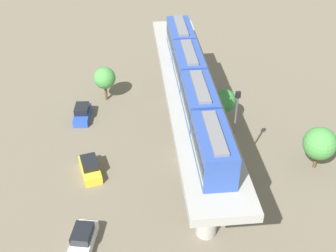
% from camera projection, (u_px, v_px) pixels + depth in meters
% --- Properties ---
extents(ground_plane, '(120.00, 120.00, 0.00)m').
position_uv_depth(ground_plane, '(188.00, 153.00, 49.63)').
color(ground_plane, '#706654').
extents(viaduct, '(5.20, 35.80, 8.62)m').
position_uv_depth(viaduct, '(190.00, 104.00, 45.80)').
color(viaduct, '#A8A59E').
rests_on(viaduct, ground).
extents(train, '(2.64, 27.45, 3.24)m').
position_uv_depth(train, '(194.00, 83.00, 42.36)').
color(train, '#2D4CA5').
rests_on(train, viaduct).
extents(parked_car_yellow, '(2.72, 4.50, 1.76)m').
position_uv_depth(parked_car_yellow, '(90.00, 168.00, 46.40)').
color(parked_car_yellow, yellow).
rests_on(parked_car_yellow, ground).
extents(parked_car_blue, '(2.11, 4.32, 1.76)m').
position_uv_depth(parked_car_blue, '(82.00, 113.00, 54.95)').
color(parked_car_blue, '#284CB7').
rests_on(parked_car_blue, ground).
extents(parked_car_white, '(2.62, 4.48, 1.76)m').
position_uv_depth(parked_car_white, '(83.00, 239.00, 38.55)').
color(parked_car_white, white).
rests_on(parked_car_white, ground).
extents(tree_near_viaduct, '(3.54, 3.54, 4.99)m').
position_uv_depth(tree_near_viaduct, '(320.00, 144.00, 45.83)').
color(tree_near_viaduct, brown).
rests_on(tree_near_viaduct, ground).
extents(tree_mid_lot, '(2.85, 2.85, 4.83)m').
position_uv_depth(tree_mid_lot, '(224.00, 101.00, 52.39)').
color(tree_mid_lot, brown).
rests_on(tree_mid_lot, ground).
extents(tree_far_corner, '(2.87, 2.87, 4.72)m').
position_uv_depth(tree_far_corner, '(105.00, 78.00, 57.23)').
color(tree_far_corner, brown).
rests_on(tree_far_corner, ground).
extents(signal_post, '(0.44, 0.28, 11.22)m').
position_uv_depth(signal_post, '(233.00, 138.00, 41.78)').
color(signal_post, '#4C4C51').
rests_on(signal_post, ground).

